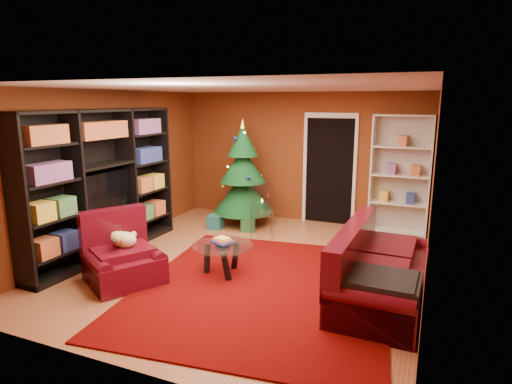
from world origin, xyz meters
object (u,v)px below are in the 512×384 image
at_px(rug, 263,287).
at_px(gift_box_red, 236,209).
at_px(gift_box_teal, 216,222).
at_px(armchair, 123,255).
at_px(christmas_tree, 243,174).
at_px(media_unit, 102,184).
at_px(gift_box_green, 248,224).
at_px(white_bookshelf, 400,175).
at_px(coffee_table, 223,259).
at_px(acrylic_chair, 262,213).
at_px(dog, 125,240).
at_px(sofa, 383,264).

height_order(rug, gift_box_red, gift_box_red).
bearing_deg(gift_box_teal, armchair, -89.35).
height_order(christmas_tree, gift_box_teal, christmas_tree).
distance_m(media_unit, gift_box_green, 2.78).
distance_m(media_unit, armchair, 1.47).
bearing_deg(rug, white_bookshelf, 66.25).
bearing_deg(coffee_table, acrylic_chair, 94.48).
bearing_deg(acrylic_chair, white_bookshelf, 4.82).
height_order(rug, white_bookshelf, white_bookshelf).
height_order(rug, gift_box_green, gift_box_green).
relative_size(rug, dog, 9.27).
relative_size(gift_box_green, sofa, 0.12).
relative_size(gift_box_green, white_bookshelf, 0.11).
xyz_separation_m(rug, armchair, (-1.82, -0.55, 0.38)).
relative_size(media_unit, armchair, 3.02).
bearing_deg(dog, acrylic_chair, 9.37).
height_order(christmas_tree, acrylic_chair, christmas_tree).
bearing_deg(rug, coffee_table, 164.17).
distance_m(rug, coffee_table, 0.75).
xyz_separation_m(gift_box_teal, acrylic_chair, (1.01, -0.13, 0.31)).
height_order(gift_box_green, coffee_table, coffee_table).
bearing_deg(sofa, gift_box_green, 55.56).
height_order(gift_box_teal, gift_box_green, gift_box_teal).
xyz_separation_m(gift_box_green, armchair, (-0.62, -2.79, 0.26)).
relative_size(dog, sofa, 0.19).
distance_m(media_unit, white_bookshelf, 5.17).
relative_size(gift_box_teal, white_bookshelf, 0.12).
bearing_deg(white_bookshelf, rug, -112.19).
bearing_deg(dog, gift_box_red, 32.85).
height_order(armchair, coffee_table, armchair).
bearing_deg(white_bookshelf, armchair, -129.11).
distance_m(christmas_tree, sofa, 3.82).
relative_size(sofa, coffee_table, 2.48).
height_order(rug, media_unit, media_unit).
bearing_deg(armchair, rug, -41.99).
distance_m(rug, gift_box_red, 3.77).
relative_size(sofa, acrylic_chair, 2.47).
bearing_deg(armchair, acrylic_chair, 10.23).
bearing_deg(christmas_tree, media_unit, -118.97).
distance_m(armchair, dog, 0.20).
relative_size(rug, gift_box_teal, 13.97).
bearing_deg(rug, gift_box_red, 120.91).
xyz_separation_m(media_unit, christmas_tree, (1.33, 2.41, -0.13)).
xyz_separation_m(christmas_tree, coffee_table, (0.79, -2.44, -0.80)).
distance_m(gift_box_teal, armchair, 2.70).
xyz_separation_m(christmas_tree, gift_box_green, (0.28, -0.38, -0.90)).
relative_size(gift_box_green, armchair, 0.26).
relative_size(media_unit, coffee_table, 3.45).
bearing_deg(coffee_table, christmas_tree, 107.94).
xyz_separation_m(media_unit, white_bookshelf, (4.22, 2.99, -0.06)).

